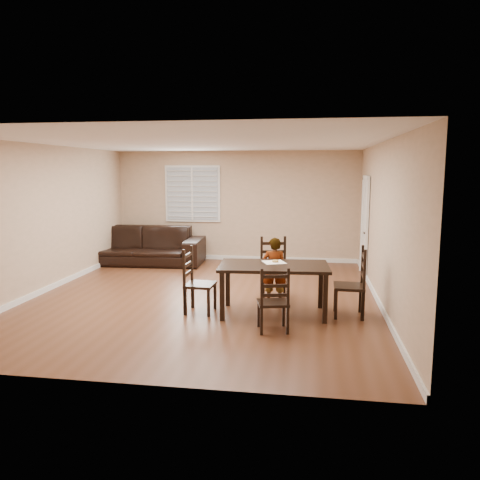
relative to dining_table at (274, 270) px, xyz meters
name	(u,v)px	position (x,y,z in m)	size (l,w,h in m)	color
ground	(205,296)	(-1.28, 0.84, -0.70)	(7.00, 7.00, 0.00)	brown
room	(209,195)	(-1.25, 1.02, 1.11)	(6.04, 7.04, 2.72)	tan
dining_table	(274,270)	(0.00, 0.00, 0.00)	(1.74, 1.06, 0.79)	black
chair_near	(273,269)	(-0.09, 1.07, -0.21)	(0.56, 0.53, 1.07)	black
chair_far	(274,304)	(0.08, -0.87, -0.28)	(0.49, 0.47, 0.93)	black
chair_left	(193,283)	(-1.28, -0.07, -0.23)	(0.45, 0.48, 1.04)	black
chair_right	(358,285)	(1.28, 0.08, -0.21)	(0.46, 0.49, 1.08)	black
child	(274,271)	(-0.04, 0.61, -0.14)	(0.41, 0.27, 1.13)	gray
napkin	(274,262)	(-0.01, 0.19, 0.09)	(0.33, 0.33, 0.00)	silver
donut	(275,261)	(0.01, 0.19, 0.11)	(0.11, 0.11, 0.04)	#B48A40
sofa	(139,245)	(-3.51, 3.52, -0.25)	(3.04, 1.19, 0.89)	black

